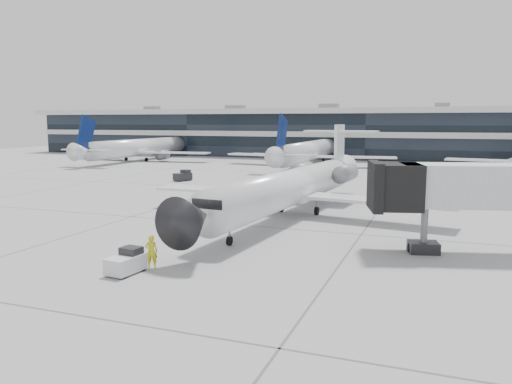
% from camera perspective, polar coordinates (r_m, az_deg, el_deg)
% --- Properties ---
extents(ground, '(220.00, 220.00, 0.00)m').
position_cam_1_polar(ground, '(40.57, -2.19, -3.77)').
color(ground, gray).
rests_on(ground, ground).
extents(terminal, '(170.00, 22.00, 10.00)m').
position_cam_1_polar(terminal, '(119.68, 13.11, 6.29)').
color(terminal, black).
rests_on(terminal, ground).
extents(bg_jet_left, '(32.00, 40.00, 9.60)m').
position_cam_1_polar(bg_jet_left, '(110.00, -12.95, 3.54)').
color(bg_jet_left, white).
rests_on(bg_jet_left, ground).
extents(bg_jet_center, '(32.00, 40.00, 9.60)m').
position_cam_1_polar(bg_jet_center, '(94.92, 6.11, 3.01)').
color(bg_jet_center, white).
rests_on(bg_jet_center, ground).
extents(regional_jet, '(27.64, 34.52, 7.97)m').
position_cam_1_polar(regional_jet, '(44.10, 4.36, 0.75)').
color(regional_jet, white).
rests_on(regional_jet, ground).
extents(ramp_worker, '(0.83, 0.70, 1.94)m').
position_cam_1_polar(ramp_worker, '(29.23, -11.86, -6.68)').
color(ramp_worker, yellow).
rests_on(ramp_worker, ground).
extents(baggage_tug, '(1.52, 2.31, 1.38)m').
position_cam_1_polar(baggage_tug, '(28.70, -14.58, -7.77)').
color(baggage_tug, silver).
rests_on(baggage_tug, ground).
extents(traffic_cone, '(0.54, 0.54, 0.61)m').
position_cam_1_polar(traffic_cone, '(47.12, 1.40, -1.74)').
color(traffic_cone, '#DA630B').
rests_on(traffic_cone, ground).
extents(far_tug, '(2.26, 2.80, 1.55)m').
position_cam_1_polar(far_tug, '(70.98, -8.34, 1.83)').
color(far_tug, black).
rests_on(far_tug, ground).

